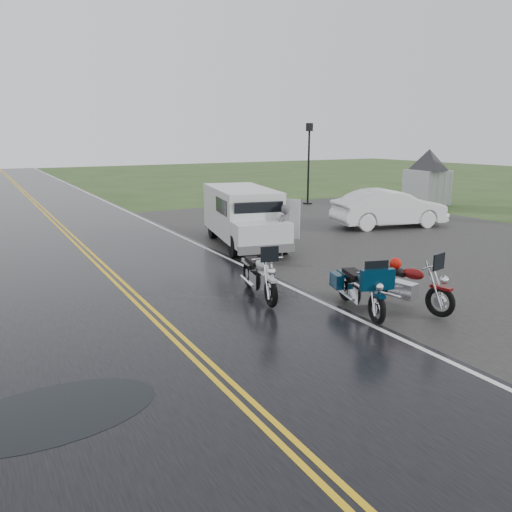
% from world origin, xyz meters
% --- Properties ---
extents(ground, '(120.00, 120.00, 0.00)m').
position_xyz_m(ground, '(0.00, 0.00, 0.00)').
color(ground, '#2D471E').
rests_on(ground, ground).
extents(road, '(8.00, 100.00, 0.04)m').
position_xyz_m(road, '(0.00, 10.00, 0.02)').
color(road, black).
rests_on(road, ground).
extents(parking_pad, '(14.00, 24.00, 0.03)m').
position_xyz_m(parking_pad, '(11.00, 5.00, 0.01)').
color(parking_pad, black).
rests_on(parking_pad, ground).
extents(visitor_center, '(16.00, 10.00, 4.80)m').
position_xyz_m(visitor_center, '(20.00, 12.00, 2.40)').
color(visitor_center, '#A8AAAD').
rests_on(visitor_center, ground).
extents(motorcycle_red, '(1.30, 2.47, 1.39)m').
position_xyz_m(motorcycle_red, '(5.39, -1.56, 0.69)').
color(motorcycle_red, '#5C0A0B').
rests_on(motorcycle_red, ground).
extents(motorcycle_teal, '(1.47, 2.46, 1.37)m').
position_xyz_m(motorcycle_teal, '(3.89, -1.21, 0.68)').
color(motorcycle_teal, '#042136').
rests_on(motorcycle_teal, ground).
extents(motorcycle_silver, '(1.34, 2.50, 1.40)m').
position_xyz_m(motorcycle_silver, '(2.52, 0.80, 0.70)').
color(motorcycle_silver, '#979B9E').
rests_on(motorcycle_silver, ground).
extents(van_white, '(3.16, 5.74, 2.13)m').
position_xyz_m(van_white, '(4.08, 5.69, 1.07)').
color(van_white, silver).
rests_on(van_white, ground).
extents(person_at_van, '(0.73, 0.60, 1.72)m').
position_xyz_m(person_at_van, '(5.63, 5.11, 0.86)').
color(person_at_van, '#504F54').
rests_on(person_at_van, ground).
extents(sedan_white, '(5.23, 2.82, 1.64)m').
position_xyz_m(sedan_white, '(12.61, 7.42, 0.82)').
color(sedan_white, silver).
rests_on(sedan_white, ground).
extents(lamp_post_far_right, '(0.40, 0.40, 4.69)m').
position_xyz_m(lamp_post_far_right, '(13.87, 15.33, 2.35)').
color(lamp_post_far_right, black).
rests_on(lamp_post_far_right, ground).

